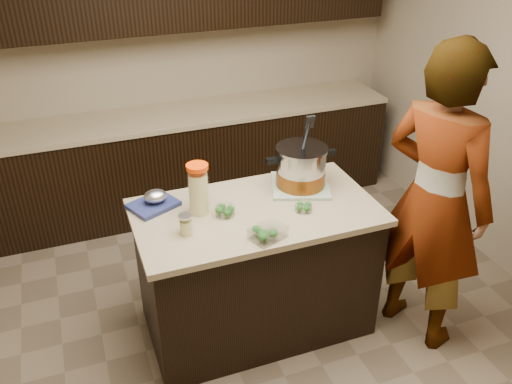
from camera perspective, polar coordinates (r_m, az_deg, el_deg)
ground_plane at (r=3.79m, az=-0.00°, el=-13.51°), size 4.00×4.00×0.00m
room_shell at (r=2.90m, az=-0.00°, el=12.01°), size 4.04×4.04×2.72m
back_cabinets at (r=4.73m, az=-7.48°, el=8.97°), size 3.60×0.63×2.33m
island at (r=3.50m, az=-0.00°, el=-8.10°), size 1.46×0.81×0.90m
dish_towel at (r=3.49m, az=4.68°, el=0.68°), size 0.46×0.46×0.02m
stock_pot at (r=3.43m, az=4.76°, el=2.43°), size 0.46×0.35×0.47m
lemonade_pitcher at (r=3.16m, az=-6.07°, el=0.11°), size 0.17×0.17×0.31m
mason_jar at (r=3.02m, az=-7.39°, el=-3.47°), size 0.08×0.08×0.13m
broccoli_tub_left at (r=3.18m, az=-3.30°, el=-2.04°), size 0.14×0.14×0.06m
broccoli_tub_right at (r=3.23m, az=5.03°, el=-1.62°), size 0.11×0.11×0.05m
broccoli_tub_rect at (r=2.97m, az=1.24°, el=-4.37°), size 0.22×0.19×0.07m
blue_tray at (r=3.31m, az=-10.67°, el=-0.99°), size 0.33×0.31×0.10m
person at (r=3.36m, az=18.31°, el=-0.90°), size 0.68×0.83×1.94m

